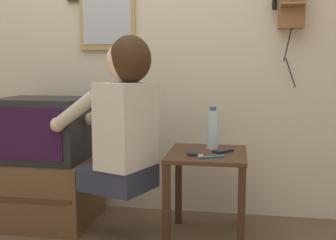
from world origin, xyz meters
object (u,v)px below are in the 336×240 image
Objects in this scene: person at (123,115)px; cell_phone_held at (192,153)px; television at (43,129)px; water_bottle at (213,129)px; toothbrush at (209,157)px; cell_phone_spare at (223,151)px.

person is 6.68× the size of cell_phone_held.
television is 1.09m from water_bottle.
television reaches higher than water_bottle.
toothbrush is (0.49, -0.03, -0.22)m from person.
water_bottle reaches higher than cell_phone_held.
toothbrush is at bearing -72.61° from cell_phone_spare.
television is at bearing 46.85° from toothbrush.
person reaches higher than television.
cell_phone_held is at bearing -10.10° from television.
toothbrush reaches higher than cell_phone_spare.
water_bottle is at bearing 51.29° from cell_phone_held.
water_bottle is (0.49, 0.23, -0.10)m from person.
cell_phone_spare is 0.53× the size of water_bottle.
television is at bearing -145.55° from cell_phone_spare.
person is 0.45m from cell_phone_held.
television is 2.11× the size of water_bottle.
toothbrush reaches higher than cell_phone_held.
water_bottle is at bearing -43.96° from person.
cell_phone_held and cell_phone_spare have the same top height.
person is at bearing -127.39° from cell_phone_spare.
person is 0.65m from television.
water_bottle is 1.79× the size of toothbrush.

